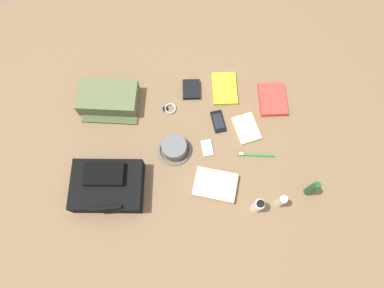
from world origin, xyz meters
The scene contains 16 objects.
ground_plane centered at (0.00, 0.00, -0.01)m, with size 2.64×2.02×0.02m, color brown.
backpack centered at (0.41, 0.17, 0.06)m, with size 0.35×0.27×0.13m.
toiletry_pouch centered at (0.40, -0.28, 0.04)m, with size 0.32×0.25×0.09m.
bucket_hat centered at (0.09, 0.01, 0.03)m, with size 0.16×0.16×0.07m.
shampoo_bottle centered at (-0.53, 0.28, 0.07)m, with size 0.04×0.04×0.15m.
lotion_bottle centered at (-0.38, 0.32, 0.06)m, with size 0.03×0.03×0.13m.
toothpaste_tube centered at (-0.27, 0.33, 0.06)m, with size 0.05×0.05×0.13m.
paperback_novel centered at (-0.44, -0.22, 0.01)m, with size 0.15×0.19×0.03m.
travel_guidebook centered at (-0.20, -0.30, 0.01)m, with size 0.14×0.19×0.02m.
cell_phone centered at (-0.15, -0.12, 0.01)m, with size 0.07×0.13×0.01m.
media_player centered at (-0.07, 0.02, 0.01)m, with size 0.06×0.09×0.01m.
wristwatch centered at (0.10, -0.22, 0.01)m, with size 0.07×0.06×0.01m.
toothbrush centered at (-0.30, 0.07, 0.01)m, with size 0.18×0.03×0.02m.
wallet centered at (-0.03, -0.31, 0.01)m, with size 0.09×0.11×0.02m, color black.
notepad centered at (-0.28, -0.07, 0.01)m, with size 0.11×0.15×0.02m, color beige.
folded_towel centered at (-0.09, 0.21, 0.02)m, with size 0.20×0.14×0.04m, color beige.
Camera 1 is at (0.05, 0.54, 1.59)m, focal length 31.49 mm.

